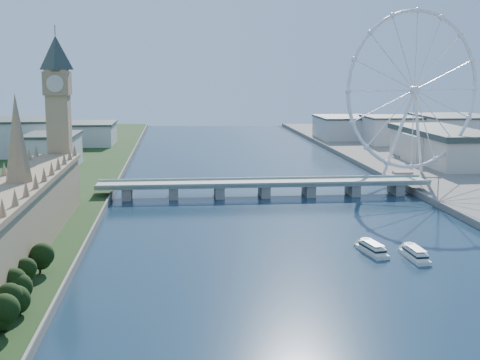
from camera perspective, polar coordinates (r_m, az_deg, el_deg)
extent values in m
cube|color=tan|center=(318.08, -18.16, -3.05)|extent=(24.00, 200.00, 28.00)
cone|color=#937A59|center=(312.62, -18.50, 3.41)|extent=(12.00, 12.00, 40.00)
cube|color=tan|center=(418.99, -15.14, 3.59)|extent=(13.00, 13.00, 80.00)
cube|color=#937A59|center=(417.16, -15.33, 7.96)|extent=(15.00, 15.00, 14.00)
pyramid|color=#2D3833|center=(417.58, -15.50, 11.81)|extent=(20.02, 20.02, 20.00)
cube|color=gray|center=(443.13, 2.08, -0.29)|extent=(220.00, 22.00, 2.00)
cube|color=gray|center=(441.44, -9.59, -1.08)|extent=(6.00, 20.00, 7.50)
cube|color=gray|center=(440.24, -5.69, -1.03)|extent=(6.00, 20.00, 7.50)
cube|color=gray|center=(441.08, -1.79, -0.96)|extent=(6.00, 20.00, 7.50)
cube|color=gray|center=(443.95, 2.08, -0.90)|extent=(6.00, 20.00, 7.50)
cube|color=gray|center=(448.82, 5.88, -0.83)|extent=(6.00, 20.00, 7.50)
cube|color=gray|center=(455.61, 9.58, -0.76)|extent=(6.00, 20.00, 7.50)
cube|color=gray|center=(464.24, 13.16, -0.69)|extent=(6.00, 20.00, 7.50)
torus|color=silver|center=(519.51, 14.66, 7.43)|extent=(113.60, 39.12, 118.60)
cylinder|color=silver|center=(519.51, 14.66, 7.43)|extent=(7.25, 6.61, 6.00)
cube|color=gray|center=(533.57, 13.70, 0.61)|extent=(14.00, 10.00, 2.00)
cube|color=beige|center=(576.23, -15.67, 2.36)|extent=(40.00, 60.00, 26.00)
cube|color=beige|center=(671.50, -17.71, 3.47)|extent=(60.00, 80.00, 32.00)
cube|color=beige|center=(742.10, -12.61, 3.82)|extent=(50.00, 70.00, 22.00)
cube|color=beige|center=(754.42, 12.96, 4.13)|extent=(60.00, 60.00, 28.00)
cube|color=beige|center=(756.95, 17.76, 4.01)|extent=(70.00, 90.00, 30.00)
cube|color=beige|center=(800.75, 8.88, 4.40)|extent=(60.00, 80.00, 24.00)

